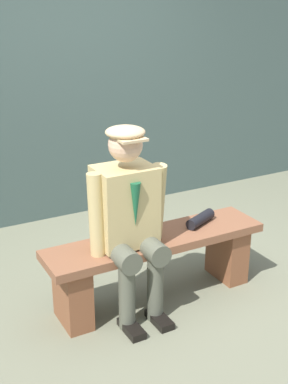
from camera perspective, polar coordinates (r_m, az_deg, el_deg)
The scene contains 5 objects.
ground_plane at distance 3.86m, azimuth 1.28°, elevation -11.50°, with size 30.00×30.00×0.00m, color #6D6F58.
bench at distance 3.70m, azimuth 1.32°, elevation -7.29°, with size 1.61×0.39×0.49m.
seated_man at distance 3.38m, azimuth -1.72°, elevation -2.46°, with size 0.56×0.55×1.31m.
rolled_magazine at distance 3.82m, azimuth 6.24°, elevation -2.99°, with size 0.08×0.08×0.28m, color black.
stadium_wall at distance 5.06m, azimuth -9.34°, elevation 9.51°, with size 12.00×0.24×2.19m, color #415550.
Camera 1 is at (1.63, 2.82, 2.06)m, focal length 48.39 mm.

